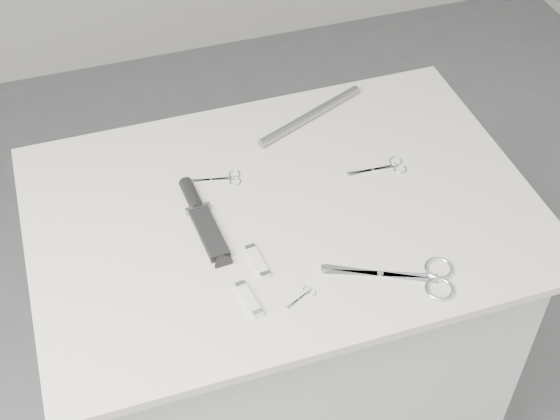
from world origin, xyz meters
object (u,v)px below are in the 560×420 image
object	(u,v)px
plinth	(283,346)
pocket_knife_a	(249,299)
sheathed_knife	(201,215)
metal_rail	(310,116)
embroidery_scissors_a	(387,167)
large_shears	(418,277)
embroidery_scissors_b	(224,179)
tiny_scissors	(304,296)
pocket_knife_b	(258,261)

from	to	relation	value
plinth	pocket_knife_a	distance (m)	0.53
sheathed_knife	metal_rail	size ratio (longest dim) A/B	0.76
embroidery_scissors_a	plinth	bearing A→B (deg)	-166.53
large_shears	sheathed_knife	xyz separation A→B (m)	(-0.34, 0.27, 0.01)
plinth	large_shears	size ratio (longest dim) A/B	3.83
plinth	embroidery_scissors_b	bearing A→B (deg)	127.88
tiny_scissors	pocket_knife_b	size ratio (longest dim) A/B	0.74
pocket_knife_a	sheathed_knife	bearing A→B (deg)	-0.93
tiny_scissors	metal_rail	size ratio (longest dim) A/B	0.21
pocket_knife_a	metal_rail	bearing A→B (deg)	-40.06
tiny_scissors	plinth	bearing A→B (deg)	54.60
sheathed_knife	pocket_knife_a	world-z (taller)	sheathed_knife
embroidery_scissors_a	pocket_knife_b	size ratio (longest dim) A/B	1.51
large_shears	metal_rail	xyz separation A→B (m)	(-0.03, 0.50, 0.01)
embroidery_scissors_a	pocket_knife_b	bearing A→B (deg)	-149.89
embroidery_scissors_b	pocket_knife_a	world-z (taller)	pocket_knife_a
pocket_knife_b	metal_rail	size ratio (longest dim) A/B	0.28
tiny_scissors	embroidery_scissors_b	bearing A→B (deg)	72.74
plinth	sheathed_knife	distance (m)	0.51
tiny_scissors	pocket_knife_b	world-z (taller)	pocket_knife_b
embroidery_scissors_b	metal_rail	xyz separation A→B (m)	(0.24, 0.13, 0.01)
plinth	sheathed_knife	bearing A→B (deg)	172.90
embroidery_scissors_a	metal_rail	size ratio (longest dim) A/B	0.43
plinth	large_shears	world-z (taller)	large_shears
tiny_scissors	metal_rail	bearing A→B (deg)	42.75
embroidery_scissors_b	tiny_scissors	size ratio (longest dim) A/B	1.81
tiny_scissors	pocket_knife_a	size ratio (longest dim) A/B	0.74
metal_rail	plinth	bearing A→B (deg)	-120.37
sheathed_knife	pocket_knife_a	bearing A→B (deg)	-176.36
plinth	pocket_knife_b	size ratio (longest dim) A/B	10.80
embroidery_scissors_b	pocket_knife_b	xyz separation A→B (m)	(-0.00, -0.24, 0.00)
embroidery_scissors_a	embroidery_scissors_b	xyz separation A→B (m)	(-0.33, 0.07, -0.00)
tiny_scissors	sheathed_knife	distance (m)	0.28
embroidery_scissors_a	sheathed_knife	distance (m)	0.41
plinth	metal_rail	bearing A→B (deg)	59.63
pocket_knife_a	pocket_knife_b	distance (m)	0.09
embroidery_scissors_a	metal_rail	xyz separation A→B (m)	(-0.10, 0.20, 0.01)
sheathed_knife	pocket_knife_b	size ratio (longest dim) A/B	2.70
embroidery_scissors_a	embroidery_scissors_b	size ratio (longest dim) A/B	1.13
large_shears	pocket_knife_a	xyz separation A→B (m)	(-0.31, 0.04, 0.00)
plinth	tiny_scissors	xyz separation A→B (m)	(-0.04, -0.23, 0.47)
pocket_knife_a	pocket_knife_b	size ratio (longest dim) A/B	0.99
plinth	tiny_scissors	bearing A→B (deg)	-99.18
metal_rail	embroidery_scissors_b	bearing A→B (deg)	-150.65
tiny_scissors	pocket_knife_b	xyz separation A→B (m)	(-0.05, 0.10, 0.00)
large_shears	embroidery_scissors_b	xyz separation A→B (m)	(-0.27, 0.37, -0.00)
embroidery_scissors_a	pocket_knife_b	world-z (taller)	pocket_knife_b
large_shears	embroidery_scissors_a	distance (m)	0.30
sheathed_knife	plinth	bearing A→B (deg)	-101.18
embroidery_scissors_a	tiny_scissors	xyz separation A→B (m)	(-0.28, -0.27, -0.00)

